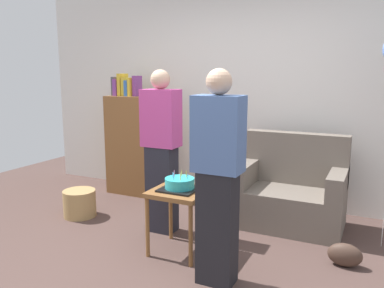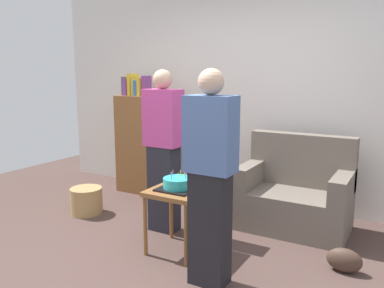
# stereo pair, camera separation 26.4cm
# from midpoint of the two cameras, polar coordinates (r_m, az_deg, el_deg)

# --- Properties ---
(ground_plane) EXTENTS (8.00, 8.00, 0.00)m
(ground_plane) POSITION_cam_midpoint_polar(r_m,az_deg,el_deg) (3.39, -5.85, -17.83)
(ground_plane) COLOR #4C3833
(wall_back) EXTENTS (6.00, 0.10, 2.70)m
(wall_back) POSITION_cam_midpoint_polar(r_m,az_deg,el_deg) (4.85, 6.71, 7.37)
(wall_back) COLOR silver
(wall_back) RESTS_ON ground_plane
(couch) EXTENTS (1.10, 0.70, 0.96)m
(couch) POSITION_cam_midpoint_polar(r_m,az_deg,el_deg) (4.26, 12.43, -7.05)
(couch) COLOR #6B6056
(couch) RESTS_ON ground_plane
(bookshelf) EXTENTS (0.80, 0.36, 1.59)m
(bookshelf) POSITION_cam_midpoint_polar(r_m,az_deg,el_deg) (5.22, -9.44, 0.11)
(bookshelf) COLOR brown
(bookshelf) RESTS_ON ground_plane
(side_table) EXTENTS (0.48, 0.48, 0.58)m
(side_table) POSITION_cam_midpoint_polar(r_m,az_deg,el_deg) (3.50, -3.98, -8.07)
(side_table) COLOR brown
(side_table) RESTS_ON ground_plane
(birthday_cake) EXTENTS (0.32, 0.32, 0.17)m
(birthday_cake) POSITION_cam_midpoint_polar(r_m,az_deg,el_deg) (3.46, -4.01, -5.90)
(birthday_cake) COLOR black
(birthday_cake) RESTS_ON side_table
(person_blowing_candles) EXTENTS (0.36, 0.22, 1.63)m
(person_blowing_candles) POSITION_cam_midpoint_polar(r_m,az_deg,el_deg) (3.89, -6.43, -1.03)
(person_blowing_candles) COLOR #23232D
(person_blowing_candles) RESTS_ON ground_plane
(person_holding_cake) EXTENTS (0.36, 0.22, 1.63)m
(person_holding_cake) POSITION_cam_midpoint_polar(r_m,az_deg,el_deg) (2.89, 1.19, -4.98)
(person_holding_cake) COLOR black
(person_holding_cake) RESTS_ON ground_plane
(wicker_basket) EXTENTS (0.36, 0.36, 0.30)m
(wicker_basket) POSITION_cam_midpoint_polar(r_m,az_deg,el_deg) (4.65, -17.67, -8.26)
(wicker_basket) COLOR #A88451
(wicker_basket) RESTS_ON ground_plane
(handbag) EXTENTS (0.28, 0.14, 0.20)m
(handbag) POSITION_cam_midpoint_polar(r_m,az_deg,el_deg) (3.57, 19.41, -15.06)
(handbag) COLOR #473328
(handbag) RESTS_ON ground_plane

